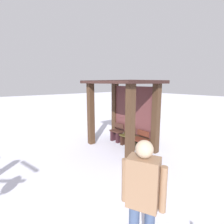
{
  "coord_description": "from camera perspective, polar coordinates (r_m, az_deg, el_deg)",
  "views": [
    {
      "loc": [
        4.67,
        -4.26,
        2.46
      ],
      "look_at": [
        -0.36,
        -0.15,
        1.35
      ],
      "focal_mm": 27.82,
      "sensor_mm": 36.0,
      "label": 1
    }
  ],
  "objects": [
    {
      "name": "bus_shelter",
      "position": [
        6.45,
        4.01,
        3.58
      ],
      "size": [
        2.74,
        1.81,
        2.53
      ],
      "color": "#412B1C",
      "rests_on": "ground"
    },
    {
      "name": "bench_left_inside",
      "position": [
        7.35,
        1.54,
        -7.32
      ],
      "size": [
        0.55,
        0.34,
        0.75
      ],
      "color": "#43261F",
      "rests_on": "ground"
    },
    {
      "name": "person_walking",
      "position": [
        2.54,
        10.11,
        -24.83
      ],
      "size": [
        0.57,
        0.41,
        1.75
      ],
      "color": "#906B4F",
      "rests_on": "ground"
    },
    {
      "name": "ground_plane",
      "position": [
        6.78,
        2.93,
        -11.55
      ],
      "size": [
        60.0,
        60.0,
        0.0
      ],
      "primitive_type": "plane",
      "color": "white"
    },
    {
      "name": "bench_center_inside",
      "position": [
        6.91,
        5.09,
        -8.71
      ],
      "size": [
        0.55,
        0.36,
        0.71
      ],
      "color": "#423B19",
      "rests_on": "ground"
    },
    {
      "name": "bench_right_inside",
      "position": [
        6.49,
        9.13,
        -10.02
      ],
      "size": [
        0.55,
        0.41,
        0.72
      ],
      "color": "#582619",
      "rests_on": "ground"
    }
  ]
}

